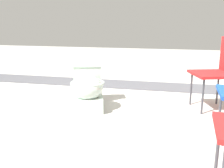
# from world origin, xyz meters

# --- Properties ---
(ground_plane) EXTENTS (14.00, 14.00, 0.00)m
(ground_plane) POSITION_xyz_m (0.00, 0.00, 0.00)
(ground_plane) COLOR #A8A59E
(gravel_strip) EXTENTS (0.56, 8.00, 0.01)m
(gravel_strip) POSITION_xyz_m (-1.23, 0.50, 0.01)
(gravel_strip) COLOR #4C4C51
(gravel_strip) RESTS_ON ground
(toilet) EXTENTS (0.71, 0.55, 0.52)m
(toilet) POSITION_xyz_m (-0.03, 0.08, 0.22)
(toilet) COLOR #B2C6B7
(toilet) RESTS_ON ground
(folding_chair_left) EXTENTS (0.55, 0.55, 0.83)m
(folding_chair_left) POSITION_xyz_m (-0.33, 1.60, 0.51)
(folding_chair_left) COLOR red
(folding_chair_left) RESTS_ON ground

